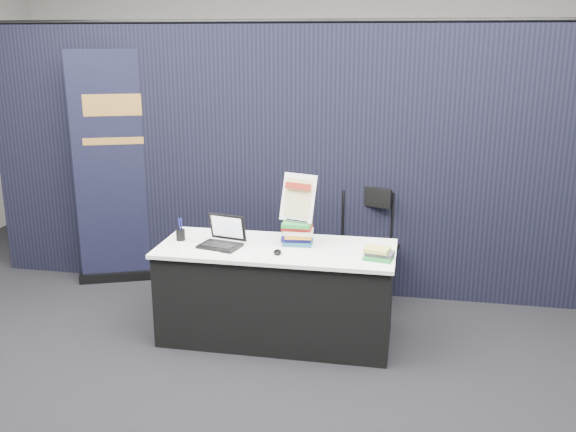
# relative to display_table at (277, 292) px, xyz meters

# --- Properties ---
(floor) EXTENTS (8.00, 8.00, 0.00)m
(floor) POSITION_rel_display_table_xyz_m (0.00, -0.55, -0.38)
(floor) COLOR black
(floor) RESTS_ON ground
(wall_back) EXTENTS (8.00, 0.02, 3.50)m
(wall_back) POSITION_rel_display_table_xyz_m (0.00, 3.45, 1.37)
(wall_back) COLOR #A7A49D
(wall_back) RESTS_ON floor
(drape_partition) EXTENTS (6.00, 0.08, 2.40)m
(drape_partition) POSITION_rel_display_table_xyz_m (0.00, 1.05, 0.82)
(drape_partition) COLOR black
(drape_partition) RESTS_ON floor
(display_table) EXTENTS (1.80, 0.75, 0.75)m
(display_table) POSITION_rel_display_table_xyz_m (0.00, 0.00, 0.00)
(display_table) COLOR black
(display_table) RESTS_ON floor
(laptop) EXTENTS (0.34, 0.30, 0.23)m
(laptop) POSITION_rel_display_table_xyz_m (-0.42, -0.06, 0.43)
(laptop) COLOR black
(laptop) RESTS_ON display_table
(mouse) EXTENTS (0.08, 0.11, 0.03)m
(mouse) POSITION_rel_display_table_xyz_m (0.04, -0.16, 0.39)
(mouse) COLOR black
(mouse) RESTS_ON display_table
(brochure_left) EXTENTS (0.39, 0.36, 0.00)m
(brochure_left) POSITION_rel_display_table_xyz_m (-0.69, -0.03, 0.38)
(brochure_left) COLOR silver
(brochure_left) RESTS_ON display_table
(brochure_mid) EXTENTS (0.29, 0.22, 0.00)m
(brochure_mid) POSITION_rel_display_table_xyz_m (-0.68, -0.08, 0.38)
(brochure_mid) COLOR white
(brochure_mid) RESTS_ON display_table
(brochure_right) EXTENTS (0.34, 0.26, 0.00)m
(brochure_right) POSITION_rel_display_table_xyz_m (-0.53, -0.20, 0.38)
(brochure_right) COLOR white
(brochure_right) RESTS_ON display_table
(pen_cup) EXTENTS (0.08, 0.08, 0.09)m
(pen_cup) POSITION_rel_display_table_xyz_m (-0.77, 0.01, 0.42)
(pen_cup) COLOR black
(pen_cup) RESTS_ON display_table
(book_stack_tall) EXTENTS (0.23, 0.18, 0.18)m
(book_stack_tall) POSITION_rel_display_table_xyz_m (0.14, 0.09, 0.46)
(book_stack_tall) COLOR #1C526C
(book_stack_tall) RESTS_ON display_table
(book_stack_short) EXTENTS (0.22, 0.18, 0.08)m
(book_stack_short) POSITION_rel_display_table_xyz_m (0.78, -0.13, 0.41)
(book_stack_short) COLOR #217C30
(book_stack_short) RESTS_ON display_table
(info_sign) EXTENTS (0.29, 0.18, 0.37)m
(info_sign) POSITION_rel_display_table_xyz_m (0.14, 0.12, 0.73)
(info_sign) COLOR black
(info_sign) RESTS_ON book_stack_tall
(pullup_banner) EXTENTS (0.90, 0.43, 2.19)m
(pullup_banner) POSITION_rel_display_table_xyz_m (-1.67, 0.95, 0.59)
(pullup_banner) COLOR black
(pullup_banner) RESTS_ON floor
(stacking_chair) EXTENTS (0.60, 0.61, 1.02)m
(stacking_chair) POSITION_rel_display_table_xyz_m (0.62, 0.83, 0.19)
(stacking_chair) COLOR black
(stacking_chair) RESTS_ON floor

